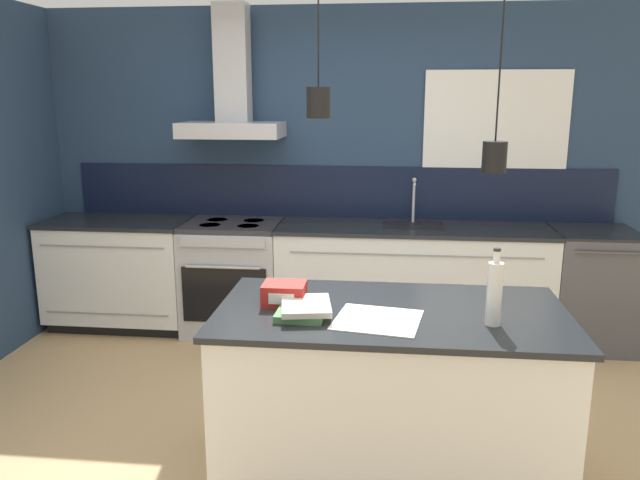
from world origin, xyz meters
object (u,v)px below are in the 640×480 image
at_px(dishwasher, 591,288).
at_px(red_supply_box, 284,294).
at_px(book_stack, 304,309).
at_px(bottle_on_island, 494,292).
at_px(oven_range, 234,277).

height_order(dishwasher, red_supply_box, red_supply_box).
bearing_deg(book_stack, dishwasher, 46.71).
bearing_deg(bottle_on_island, book_stack, 177.65).
bearing_deg(book_stack, red_supply_box, 128.64).
bearing_deg(dishwasher, book_stack, -133.29).
distance_m(oven_range, dishwasher, 2.81).
height_order(book_stack, red_supply_box, red_supply_box).
xyz_separation_m(bottle_on_island, book_stack, (-0.85, 0.04, -0.12)).
xyz_separation_m(dishwasher, book_stack, (-1.95, -2.07, 0.49)).
bearing_deg(oven_range, red_supply_box, -68.77).
xyz_separation_m(dishwasher, red_supply_box, (-2.07, -1.92, 0.51)).
xyz_separation_m(oven_range, book_stack, (0.86, -2.07, 0.49)).
bearing_deg(oven_range, dishwasher, 0.09).
height_order(oven_range, book_stack, book_stack).
relative_size(bottle_on_island, red_supply_box, 1.70).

